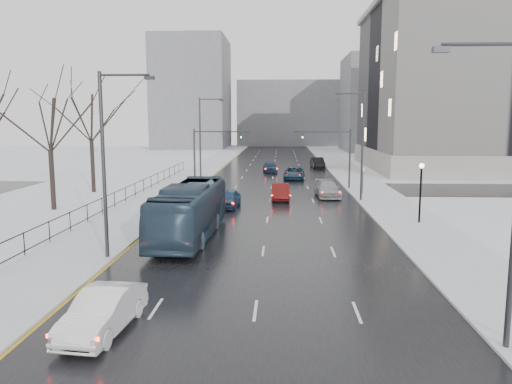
% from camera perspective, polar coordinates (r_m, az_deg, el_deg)
% --- Properties ---
extents(road, '(16.00, 150.00, 0.04)m').
position_cam_1_polar(road, '(66.29, 1.96, 1.83)').
color(road, black).
rests_on(road, ground).
extents(cross_road, '(130.00, 10.00, 0.04)m').
position_cam_1_polar(cross_road, '(54.39, 1.77, 0.39)').
color(cross_road, black).
rests_on(cross_road, ground).
extents(sidewalk_left, '(5.00, 150.00, 0.16)m').
position_cam_1_polar(sidewalk_left, '(67.26, -7.02, 1.92)').
color(sidewalk_left, silver).
rests_on(sidewalk_left, ground).
extents(sidewalk_right, '(5.00, 150.00, 0.16)m').
position_cam_1_polar(sidewalk_right, '(66.96, 10.99, 1.80)').
color(sidewalk_right, silver).
rests_on(sidewalk_right, ground).
extents(park_strip, '(14.00, 150.00, 0.12)m').
position_cam_1_polar(park_strip, '(69.51, -14.77, 1.89)').
color(park_strip, white).
rests_on(park_strip, ground).
extents(tree_park_d, '(8.75, 8.75, 12.50)m').
position_cam_1_polar(tree_park_d, '(44.69, -22.07, -2.00)').
color(tree_park_d, black).
rests_on(tree_park_d, ground).
extents(tree_park_e, '(9.45, 9.45, 13.50)m').
position_cam_1_polar(tree_park_e, '(53.93, -18.03, -0.11)').
color(tree_park_e, black).
rests_on(tree_park_e, ground).
extents(iron_fence, '(0.06, 70.00, 1.30)m').
position_cam_1_polar(iron_fence, '(39.04, -18.19, -1.88)').
color(iron_fence, black).
rests_on(iron_fence, sidewalk_left).
extents(streetlight_r_near, '(2.95, 0.25, 10.00)m').
position_cam_1_polar(streetlight_r_near, '(17.53, 27.11, 1.05)').
color(streetlight_r_near, '#2D2D33').
rests_on(streetlight_r_near, ground).
extents(streetlight_r_mid, '(2.95, 0.25, 10.00)m').
position_cam_1_polar(streetlight_r_mid, '(46.46, 11.80, 5.79)').
color(streetlight_r_mid, '#2D2D33').
rests_on(streetlight_r_mid, ground).
extents(streetlight_l_near, '(2.95, 0.25, 10.00)m').
position_cam_1_polar(streetlight_l_near, '(27.48, -16.62, 3.95)').
color(streetlight_l_near, '#2D2D33').
rests_on(streetlight_l_near, ground).
extents(streetlight_l_far, '(2.95, 0.25, 10.00)m').
position_cam_1_polar(streetlight_l_far, '(58.60, -6.19, 6.42)').
color(streetlight_l_far, '#2D2D33').
rests_on(streetlight_l_far, ground).
extents(lamppost_r_mid, '(0.36, 0.36, 4.28)m').
position_cam_1_polar(lamppost_r_mid, '(37.52, 18.32, 0.86)').
color(lamppost_r_mid, black).
rests_on(lamppost_r_mid, sidewalk_right).
extents(mast_signal_right, '(6.10, 0.33, 6.50)m').
position_cam_1_polar(mast_signal_right, '(54.34, 9.57, 4.60)').
color(mast_signal_right, '#2D2D33').
rests_on(mast_signal_right, ground).
extents(mast_signal_left, '(6.10, 0.33, 6.50)m').
position_cam_1_polar(mast_signal_left, '(54.59, -5.94, 4.69)').
color(mast_signal_left, '#2D2D33').
rests_on(mast_signal_left, ground).
extents(no_uturn_sign, '(0.60, 0.06, 2.70)m').
position_cam_1_polar(no_uturn_sign, '(50.80, 12.14, 2.23)').
color(no_uturn_sign, '#2D2D33').
rests_on(no_uturn_sign, sidewalk_right).
extents(civic_building, '(41.00, 31.00, 24.80)m').
position_cam_1_polar(civic_building, '(85.05, 26.83, 9.94)').
color(civic_building, gray).
rests_on(civic_building, ground).
extents(bldg_far_right, '(24.00, 20.00, 22.00)m').
position_cam_1_polar(bldg_far_right, '(123.89, 15.64, 9.66)').
color(bldg_far_right, slate).
rests_on(bldg_far_right, ground).
extents(bldg_far_left, '(18.00, 22.00, 28.00)m').
position_cam_1_polar(bldg_far_left, '(133.00, -7.28, 11.08)').
color(bldg_far_left, slate).
rests_on(bldg_far_left, ground).
extents(bldg_far_center, '(30.00, 18.00, 18.00)m').
position_cam_1_polar(bldg_far_center, '(145.89, 4.05, 8.92)').
color(bldg_far_center, slate).
rests_on(bldg_far_center, ground).
extents(sedan_left_near, '(2.06, 4.78, 1.53)m').
position_cam_1_polar(sedan_left_near, '(18.98, -17.08, -12.89)').
color(sedan_left_near, white).
rests_on(sedan_left_near, road).
extents(bus, '(3.23, 12.41, 3.44)m').
position_cam_1_polar(bus, '(32.18, -7.54, -2.11)').
color(bus, '#2A3F53').
rests_on(bus, road).
extents(sedan_center_near, '(2.14, 4.58, 1.52)m').
position_cam_1_polar(sedan_center_near, '(42.61, -3.23, -0.79)').
color(sedan_center_near, navy).
rests_on(sedan_center_near, road).
extents(sedan_right_near, '(1.76, 4.66, 1.52)m').
position_cam_1_polar(sedan_right_near, '(46.62, 2.78, 0.01)').
color(sedan_right_near, '#56100E').
rests_on(sedan_right_near, road).
extents(sedan_right_cross, '(2.85, 5.60, 1.51)m').
position_cam_1_polar(sedan_right_cross, '(62.86, 4.39, 2.16)').
color(sedan_right_cross, '#18344A').
rests_on(sedan_right_cross, road).
extents(sedan_right_far, '(2.45, 5.39, 1.53)m').
position_cam_1_polar(sedan_right_far, '(48.86, 8.18, 0.33)').
color(sedan_right_far, '#9B9BA0').
rests_on(sedan_right_far, road).
extents(sedan_center_far, '(2.28, 4.73, 1.56)m').
position_cam_1_polar(sedan_center_far, '(70.66, 1.61, 2.89)').
color(sedan_center_far, '#172B47').
rests_on(sedan_center_far, road).
extents(sedan_right_distant, '(2.12, 5.13, 1.65)m').
position_cam_1_polar(sedan_right_distant, '(77.11, 7.04, 3.32)').
color(sedan_right_distant, black).
rests_on(sedan_right_distant, road).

